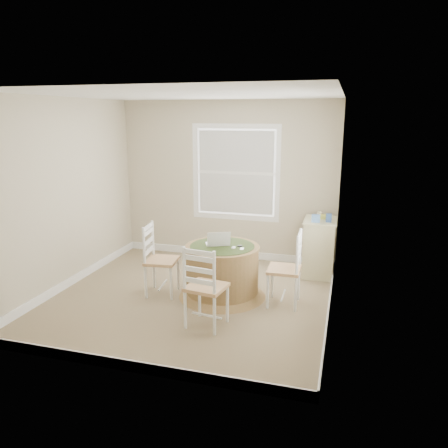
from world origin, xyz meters
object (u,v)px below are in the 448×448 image
(chair_left, at_px, (162,260))
(laptop, at_px, (218,243))
(chair_right, at_px, (284,269))
(chair_near, at_px, (206,287))
(corner_chest, at_px, (319,247))
(round_table, at_px, (222,269))

(chair_left, xyz_separation_m, laptop, (0.73, 0.18, 0.25))
(chair_right, bearing_deg, chair_near, -43.83)
(chair_right, xyz_separation_m, laptop, (-0.89, 0.07, 0.25))
(chair_right, distance_m, corner_chest, 1.28)
(chair_left, xyz_separation_m, corner_chest, (1.97, 1.34, -0.05))
(chair_left, bearing_deg, laptop, -83.48)
(chair_right, relative_size, corner_chest, 1.11)
(round_table, relative_size, corner_chest, 1.36)
(round_table, relative_size, chair_right, 1.22)
(laptop, height_order, corner_chest, laptop)
(chair_near, bearing_deg, laptop, -73.06)
(round_table, bearing_deg, laptop, 153.77)
(round_table, bearing_deg, chair_right, -9.95)
(chair_right, distance_m, laptop, 0.93)
(chair_right, bearing_deg, corner_chest, 163.38)
(chair_left, bearing_deg, corner_chest, -62.95)
(chair_right, bearing_deg, chair_left, -87.15)
(chair_near, bearing_deg, round_table, -77.13)
(chair_left, xyz_separation_m, chair_near, (0.86, -0.71, 0.00))
(chair_left, height_order, chair_near, same)
(chair_near, bearing_deg, corner_chest, -109.76)
(chair_near, height_order, corner_chest, chair_near)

